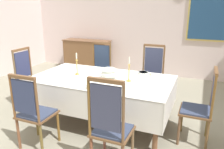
{
  "coord_description": "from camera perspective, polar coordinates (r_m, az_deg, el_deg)",
  "views": [
    {
      "loc": [
        1.44,
        -2.97,
        1.84
      ],
      "look_at": [
        0.16,
        0.08,
        0.84
      ],
      "focal_mm": 35.6,
      "sensor_mm": 36.0,
      "label": 1
    }
  ],
  "objects": [
    {
      "name": "bowl_near_left",
      "position": [
        3.07,
        -4.86,
        -3.04
      ],
      "size": [
        0.2,
        0.2,
        0.05
      ],
      "color": "white",
      "rests_on": "tablecloth"
    },
    {
      "name": "chair_head_west",
      "position": [
        4.41,
        -20.49,
        -0.97
      ],
      "size": [
        0.42,
        0.44,
        1.13
      ],
      "rotation": [
        0.0,
        0.0,
        -1.57
      ],
      "color": "brown",
      "rests_on": "ground"
    },
    {
      "name": "sideboard",
      "position": [
        6.81,
        -6.44,
        5.03
      ],
      "size": [
        1.44,
        0.48,
        0.9
      ],
      "rotation": [
        0.0,
        0.0,
        3.14
      ],
      "color": "brown",
      "rests_on": "ground"
    },
    {
      "name": "back_wall",
      "position": [
        6.3,
        9.86,
        15.77
      ],
      "size": [
        7.28,
        0.08,
        3.49
      ],
      "primitive_type": "cube",
      "color": "silver",
      "rests_on": "ground"
    },
    {
      "name": "chair_head_east",
      "position": [
        3.29,
        21.9,
        -7.44
      ],
      "size": [
        0.42,
        0.44,
        1.08
      ],
      "rotation": [
        0.0,
        0.0,
        1.57
      ],
      "color": "brown",
      "rests_on": "ground"
    },
    {
      "name": "spoon_secondary",
      "position": [
        3.73,
        9.8,
        0.03
      ],
      "size": [
        0.05,
        0.18,
        0.01
      ],
      "rotation": [
        0.0,
        0.0,
        0.21
      ],
      "color": "gold",
      "rests_on": "tablecloth"
    },
    {
      "name": "chair_south_a",
      "position": [
        3.11,
        -19.56,
        -8.7
      ],
      "size": [
        0.44,
        0.42,
        1.06
      ],
      "color": "brown",
      "rests_on": "ground"
    },
    {
      "name": "chair_north_b",
      "position": [
        4.31,
        10.07,
        -0.34
      ],
      "size": [
        0.44,
        0.42,
        1.17
      ],
      "rotation": [
        0.0,
        0.0,
        3.14
      ],
      "color": "brown",
      "rests_on": "ground"
    },
    {
      "name": "chair_north_a",
      "position": [
        4.66,
        -3.21,
        1.13
      ],
      "size": [
        0.44,
        0.42,
        1.15
      ],
      "rotation": [
        0.0,
        0.0,
        3.14
      ],
      "color": "brown",
      "rests_on": "ground"
    },
    {
      "name": "dining_table",
      "position": [
        3.54,
        -2.62,
        -2.02
      ],
      "size": [
        2.18,
        1.18,
        0.77
      ],
      "color": "brown",
      "rests_on": "ground"
    },
    {
      "name": "spoon_primary",
      "position": [
        3.05,
        -2.48,
        -3.59
      ],
      "size": [
        0.03,
        0.18,
        0.01
      ],
      "rotation": [
        0.0,
        0.0,
        0.05
      ],
      "color": "gold",
      "rests_on": "tablecloth"
    },
    {
      "name": "candlestick_east",
      "position": [
        3.32,
        4.38,
        0.75
      ],
      "size": [
        0.07,
        0.07,
        0.37
      ],
      "color": "gold",
      "rests_on": "tablecloth"
    },
    {
      "name": "soup_tureen",
      "position": [
        3.44,
        -0.75,
        0.49
      ],
      "size": [
        0.26,
        0.26,
        0.21
      ],
      "color": "white",
      "rests_on": "tablecloth"
    },
    {
      "name": "ground",
      "position": [
        3.79,
        -2.83,
        -12.55
      ],
      "size": [
        7.28,
        6.24,
        0.04
      ],
      "primitive_type": "cube",
      "color": "gray"
    },
    {
      "name": "bowl_near_right",
      "position": [
        3.73,
        8.02,
        0.39
      ],
      "size": [
        0.18,
        0.18,
        0.04
      ],
      "color": "white",
      "rests_on": "tablecloth"
    },
    {
      "name": "tablecloth",
      "position": [
        3.56,
        -2.61,
        -2.66
      ],
      "size": [
        2.2,
        1.2,
        0.44
      ],
      "color": "white",
      "rests_on": "dining_table"
    },
    {
      "name": "chair_south_b",
      "position": [
        2.54,
        -0.45,
        -12.85
      ],
      "size": [
        0.44,
        0.42,
        1.16
      ],
      "color": "brown",
      "rests_on": "ground"
    },
    {
      "name": "framed_painting",
      "position": [
        6.07,
        23.57,
        14.53
      ],
      "size": [
        0.94,
        0.05,
        1.41
      ],
      "color": "#D1B251"
    },
    {
      "name": "candlestick_west",
      "position": [
        3.69,
        -9.0,
        2.17
      ],
      "size": [
        0.07,
        0.07,
        0.36
      ],
      "color": "gold",
      "rests_on": "tablecloth"
    }
  ]
}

